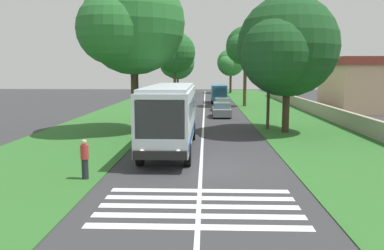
{
  "coord_description": "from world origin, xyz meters",
  "views": [
    {
      "loc": [
        -18.52,
        -0.23,
        4.57
      ],
      "look_at": [
        3.24,
        0.54,
        1.6
      ],
      "focal_mm": 37.4,
      "sensor_mm": 36.0,
      "label": 1
    }
  ],
  "objects_px": {
    "roadside_tree_right_1": "(285,49)",
    "roadside_building": "(359,84)",
    "roadside_tree_left_2": "(130,26)",
    "trailing_car_1": "(222,105)",
    "roadside_tree_left_0": "(177,64)",
    "utility_pole": "(269,78)",
    "coach_bus": "(171,113)",
    "roadside_tree_right_2": "(244,47)",
    "pedestrian": "(85,159)",
    "trailing_car_0": "(222,110)",
    "trailing_minibus_0": "(219,92)",
    "roadside_tree_right_0": "(230,63)",
    "roadside_tree_left_1": "(174,54)"
  },
  "relations": [
    {
      "from": "roadside_tree_right_1",
      "to": "roadside_building",
      "type": "relative_size",
      "value": 0.95
    },
    {
      "from": "roadside_tree_left_2",
      "to": "trailing_car_1",
      "type": "bearing_deg",
      "value": -24.14
    },
    {
      "from": "roadside_tree_left_0",
      "to": "roadside_building",
      "type": "bearing_deg",
      "value": -146.43
    },
    {
      "from": "trailing_car_1",
      "to": "utility_pole",
      "type": "height_order",
      "value": "utility_pole"
    },
    {
      "from": "coach_bus",
      "to": "roadside_tree_right_2",
      "type": "distance_m",
      "value": 29.84
    },
    {
      "from": "coach_bus",
      "to": "trailing_car_1",
      "type": "height_order",
      "value": "coach_bus"
    },
    {
      "from": "roadside_building",
      "to": "pedestrian",
      "type": "xyz_separation_m",
      "value": [
        -29.88,
        22.4,
        -2.16
      ]
    },
    {
      "from": "trailing_car_0",
      "to": "roadside_tree_left_0",
      "type": "distance_m",
      "value": 42.58
    },
    {
      "from": "trailing_car_0",
      "to": "roadside_tree_right_1",
      "type": "relative_size",
      "value": 0.43
    },
    {
      "from": "roadside_building",
      "to": "coach_bus",
      "type": "bearing_deg",
      "value": 140.33
    },
    {
      "from": "trailing_car_1",
      "to": "roadside_tree_left_0",
      "type": "distance_m",
      "value": 36.3
    },
    {
      "from": "trailing_minibus_0",
      "to": "utility_pole",
      "type": "distance_m",
      "value": 26.41
    },
    {
      "from": "trailing_car_1",
      "to": "pedestrian",
      "type": "xyz_separation_m",
      "value": [
        -29.87,
        6.95,
        0.24
      ]
    },
    {
      "from": "coach_bus",
      "to": "trailing_car_0",
      "type": "bearing_deg",
      "value": -12.04
    },
    {
      "from": "roadside_tree_left_2",
      "to": "roadside_tree_right_1",
      "type": "relative_size",
      "value": 1.18
    },
    {
      "from": "roadside_tree_left_0",
      "to": "trailing_car_1",
      "type": "bearing_deg",
      "value": -167.45
    },
    {
      "from": "trailing_car_1",
      "to": "roadside_tree_right_2",
      "type": "xyz_separation_m",
      "value": [
        5.24,
        -2.91,
        6.83
      ]
    },
    {
      "from": "trailing_minibus_0",
      "to": "roadside_tree_right_2",
      "type": "xyz_separation_m",
      "value": [
        -5.86,
        -2.95,
        5.95
      ]
    },
    {
      "from": "trailing_car_1",
      "to": "roadside_tree_right_0",
      "type": "relative_size",
      "value": 0.48
    },
    {
      "from": "roadside_tree_left_2",
      "to": "roadside_tree_right_2",
      "type": "xyz_separation_m",
      "value": [
        21.74,
        -10.3,
        -0.3
      ]
    },
    {
      "from": "trailing_car_1",
      "to": "roadside_tree_left_2",
      "type": "distance_m",
      "value": 19.44
    },
    {
      "from": "trailing_car_0",
      "to": "roadside_building",
      "type": "xyz_separation_m",
      "value": [
        6.53,
        -15.77,
        2.4
      ]
    },
    {
      "from": "roadside_tree_right_0",
      "to": "pedestrian",
      "type": "height_order",
      "value": "roadside_tree_right_0"
    },
    {
      "from": "roadside_tree_right_0",
      "to": "utility_pole",
      "type": "bearing_deg",
      "value": 180.0
    },
    {
      "from": "roadside_tree_left_2",
      "to": "roadside_tree_right_2",
      "type": "relative_size",
      "value": 1.16
    },
    {
      "from": "roadside_tree_right_0",
      "to": "utility_pole",
      "type": "xyz_separation_m",
      "value": [
        -50.95,
        0.0,
        -2.05
      ]
    },
    {
      "from": "trailing_car_1",
      "to": "trailing_car_0",
      "type": "bearing_deg",
      "value": 177.29
    },
    {
      "from": "coach_bus",
      "to": "roadside_tree_right_0",
      "type": "relative_size",
      "value": 1.25
    },
    {
      "from": "roadside_tree_left_1",
      "to": "roadside_tree_right_1",
      "type": "height_order",
      "value": "roadside_tree_left_1"
    },
    {
      "from": "roadside_tree_left_1",
      "to": "pedestrian",
      "type": "bearing_deg",
      "value": -179.23
    },
    {
      "from": "roadside_tree_right_2",
      "to": "roadside_tree_right_0",
      "type": "bearing_deg",
      "value": -0.08
    },
    {
      "from": "roadside_tree_right_2",
      "to": "trailing_car_1",
      "type": "bearing_deg",
      "value": 150.96
    },
    {
      "from": "trailing_car_0",
      "to": "pedestrian",
      "type": "bearing_deg",
      "value": 164.13
    },
    {
      "from": "roadside_tree_right_2",
      "to": "roadside_building",
      "type": "bearing_deg",
      "value": -112.61
    },
    {
      "from": "roadside_tree_left_2",
      "to": "roadside_tree_right_0",
      "type": "relative_size",
      "value": 1.31
    },
    {
      "from": "trailing_car_1",
      "to": "roadside_tree_right_1",
      "type": "height_order",
      "value": "roadside_tree_right_1"
    },
    {
      "from": "pedestrian",
      "to": "roadside_tree_right_2",
      "type": "bearing_deg",
      "value": -15.68
    },
    {
      "from": "roadside_tree_left_1",
      "to": "roadside_tree_right_1",
      "type": "bearing_deg",
      "value": -165.0
    },
    {
      "from": "roadside_tree_left_1",
      "to": "pedestrian",
      "type": "distance_m",
      "value": 56.83
    },
    {
      "from": "trailing_car_1",
      "to": "roadside_tree_left_1",
      "type": "height_order",
      "value": "roadside_tree_left_1"
    },
    {
      "from": "roadside_tree_right_0",
      "to": "roadside_building",
      "type": "xyz_separation_m",
      "value": [
        -35.91,
        -12.51,
        -2.99
      ]
    },
    {
      "from": "trailing_car_0",
      "to": "trailing_car_1",
      "type": "xyz_separation_m",
      "value": [
        6.52,
        -0.31,
        0.0
      ]
    },
    {
      "from": "utility_pole",
      "to": "pedestrian",
      "type": "bearing_deg",
      "value": 146.31
    },
    {
      "from": "coach_bus",
      "to": "roadside_tree_left_0",
      "type": "xyz_separation_m",
      "value": [
        58.38,
        3.91,
        3.81
      ]
    },
    {
      "from": "trailing_minibus_0",
      "to": "roadside_building",
      "type": "height_order",
      "value": "roadside_building"
    },
    {
      "from": "roadside_tree_left_0",
      "to": "roadside_tree_right_0",
      "type": "relative_size",
      "value": 1.07
    },
    {
      "from": "trailing_car_0",
      "to": "coach_bus",
      "type": "bearing_deg",
      "value": 167.96
    },
    {
      "from": "trailing_minibus_0",
      "to": "pedestrian",
      "type": "height_order",
      "value": "trailing_minibus_0"
    },
    {
      "from": "trailing_car_1",
      "to": "trailing_minibus_0",
      "type": "height_order",
      "value": "trailing_minibus_0"
    },
    {
      "from": "trailing_minibus_0",
      "to": "roadside_tree_left_0",
      "type": "distance_m",
      "value": 25.57
    }
  ]
}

